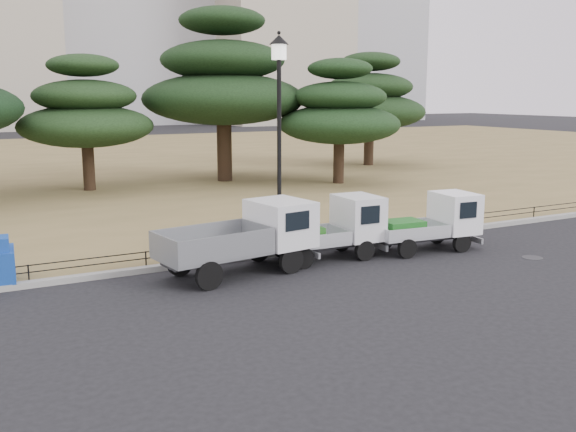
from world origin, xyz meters
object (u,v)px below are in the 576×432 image
truck_large (246,235)px  truck_kei_front (334,228)px  truck_kei_rear (432,222)px  street_lamp (279,107)px

truck_large → truck_kei_front: (2.92, 0.24, -0.14)m
truck_large → truck_kei_front: truck_large is taller
truck_kei_front → truck_kei_rear: (3.26, -0.53, -0.03)m
truck_large → truck_kei_front: bearing=-3.8°
truck_kei_front → truck_kei_rear: 3.30m
truck_large → street_lamp: (1.83, 1.60, 3.37)m
truck_large → truck_kei_rear: 6.18m
truck_large → street_lamp: street_lamp is taller
truck_kei_front → street_lamp: size_ratio=0.55×
truck_kei_rear → street_lamp: 5.91m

